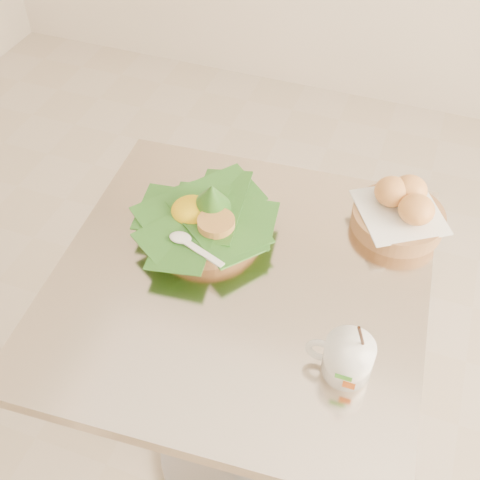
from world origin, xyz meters
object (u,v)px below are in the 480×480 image
(rice_basket, at_px, (206,216))
(coffee_mug, at_px, (347,357))
(cafe_table, at_px, (240,344))
(bread_basket, at_px, (401,210))

(rice_basket, xyz_separation_m, coffee_mug, (0.34, -0.23, 0.00))
(rice_basket, bearing_deg, coffee_mug, -33.62)
(coffee_mug, bearing_deg, rice_basket, 146.38)
(cafe_table, distance_m, rice_basket, 0.30)
(cafe_table, xyz_separation_m, coffee_mug, (0.23, -0.13, 0.26))
(rice_basket, distance_m, bread_basket, 0.39)
(rice_basket, bearing_deg, bread_basket, 22.34)
(coffee_mug, bearing_deg, bread_basket, 86.32)
(cafe_table, bearing_deg, coffee_mug, -28.71)
(bread_basket, height_order, coffee_mug, coffee_mug)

